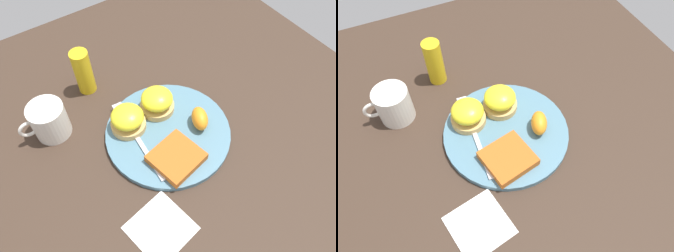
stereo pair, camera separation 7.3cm
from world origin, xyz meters
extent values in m
plane|color=#38281E|center=(0.00, 0.00, 0.00)|extent=(1.10, 1.10, 0.00)
cylinder|color=slate|center=(0.00, 0.00, 0.01)|extent=(0.29, 0.29, 0.01)
cylinder|color=tan|center=(-0.02, -0.07, 0.02)|extent=(0.08, 0.08, 0.02)
ellipsoid|color=yellow|center=(-0.02, -0.07, 0.05)|extent=(0.07, 0.07, 0.04)
cylinder|color=tan|center=(0.07, -0.06, 0.02)|extent=(0.08, 0.08, 0.02)
ellipsoid|color=yellow|center=(0.07, -0.06, 0.05)|extent=(0.07, 0.07, 0.04)
cube|color=#B4581C|center=(0.03, 0.07, 0.02)|extent=(0.12, 0.11, 0.02)
ellipsoid|color=orange|center=(-0.07, 0.02, 0.04)|extent=(0.06, 0.07, 0.04)
cube|color=silver|center=(0.07, 0.04, 0.02)|extent=(0.02, 0.12, 0.00)
cube|color=silver|center=(0.06, -0.11, 0.02)|extent=(0.03, 0.05, 0.00)
cylinder|color=silver|center=(0.21, -0.16, 0.04)|extent=(0.08, 0.08, 0.09)
torus|color=silver|center=(0.26, -0.16, 0.05)|extent=(0.05, 0.01, 0.05)
cube|color=white|center=(0.14, 0.17, 0.00)|extent=(0.13, 0.13, 0.00)
cylinder|color=gold|center=(0.09, -0.23, 0.06)|extent=(0.04, 0.04, 0.12)
camera|label=1|loc=(0.24, 0.35, 0.63)|focal=35.00mm
camera|label=2|loc=(0.18, 0.39, 0.63)|focal=35.00mm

